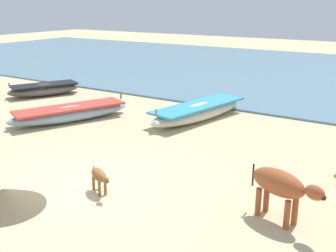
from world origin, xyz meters
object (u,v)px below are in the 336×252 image
(fishing_boat_0, at_px, (45,89))
(cow_adult_rust, at_px, (281,185))
(fishing_boat_1, at_px, (70,113))
(fishing_boat_2, at_px, (198,111))
(calf_far_brown, at_px, (99,176))

(fishing_boat_0, xyz_separation_m, cow_adult_rust, (12.35, -5.09, 0.46))
(fishing_boat_0, relative_size, fishing_boat_1, 0.76)
(fishing_boat_0, bearing_deg, fishing_boat_1, 86.11)
(fishing_boat_1, distance_m, fishing_boat_2, 4.55)
(fishing_boat_1, distance_m, cow_adult_rust, 8.86)
(fishing_boat_1, relative_size, cow_adult_rust, 2.84)
(calf_far_brown, bearing_deg, fishing_boat_0, 172.01)
(fishing_boat_2, height_order, cow_adult_rust, cow_adult_rust)
(fishing_boat_1, xyz_separation_m, fishing_boat_2, (3.75, 2.59, 0.02))
(calf_far_brown, bearing_deg, cow_adult_rust, 41.29)
(fishing_boat_1, bearing_deg, calf_far_brown, -104.62)
(fishing_boat_1, distance_m, calf_far_brown, 6.00)
(fishing_boat_0, bearing_deg, fishing_boat_2, 118.41)
(cow_adult_rust, bearing_deg, calf_far_brown, -146.91)
(fishing_boat_0, distance_m, fishing_boat_2, 7.71)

